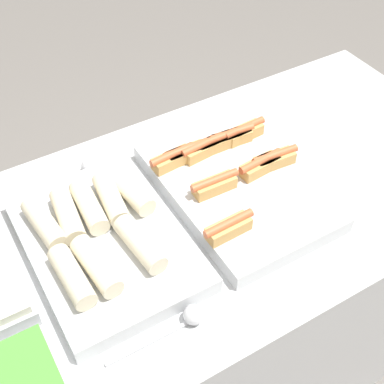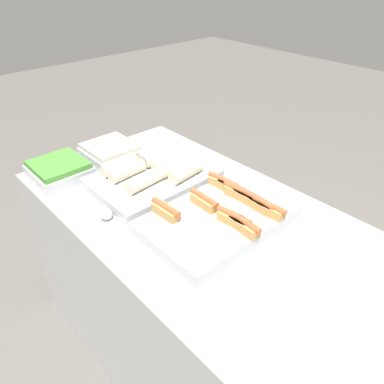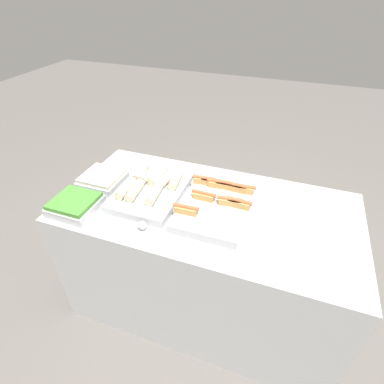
# 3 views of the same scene
# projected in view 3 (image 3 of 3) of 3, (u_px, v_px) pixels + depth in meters

# --- Properties ---
(ground_plane) EXTENTS (12.00, 12.00, 0.00)m
(ground_plane) POSITION_uv_depth(u_px,v_px,m) (204.00, 298.00, 2.24)
(ground_plane) COLOR slate
(counter) EXTENTS (1.69, 0.86, 0.88)m
(counter) POSITION_uv_depth(u_px,v_px,m) (206.00, 258.00, 1.98)
(counter) COLOR silver
(counter) RESTS_ON ground_plane
(tray_hotdogs) EXTENTS (0.39, 0.55, 0.10)m
(tray_hotdogs) POSITION_uv_depth(u_px,v_px,m) (217.00, 202.00, 1.69)
(tray_hotdogs) COLOR silver
(tray_hotdogs) RESTS_ON counter
(tray_wraps) EXTENTS (0.37, 0.52, 0.10)m
(tray_wraps) POSITION_uv_depth(u_px,v_px,m) (152.00, 188.00, 1.80)
(tray_wraps) COLOR silver
(tray_wraps) RESTS_ON counter
(tray_side_front) EXTENTS (0.25, 0.24, 0.07)m
(tray_side_front) POSITION_uv_depth(u_px,v_px,m) (75.00, 205.00, 1.67)
(tray_side_front) COLOR silver
(tray_side_front) RESTS_ON counter
(tray_side_back) EXTENTS (0.25, 0.24, 0.07)m
(tray_side_back) POSITION_uv_depth(u_px,v_px,m) (103.00, 179.00, 1.88)
(tray_side_back) COLOR silver
(tray_side_back) RESTS_ON counter
(serving_spoon_near) EXTENTS (0.25, 0.05, 0.05)m
(serving_spoon_near) POSITION_uv_depth(u_px,v_px,m) (139.00, 225.00, 1.56)
(serving_spoon_near) COLOR silver
(serving_spoon_near) RESTS_ON counter
(serving_spoon_far) EXTENTS (0.23, 0.05, 0.05)m
(serving_spoon_far) POSITION_uv_depth(u_px,v_px,m) (180.00, 169.00, 2.00)
(serving_spoon_far) COLOR silver
(serving_spoon_far) RESTS_ON counter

